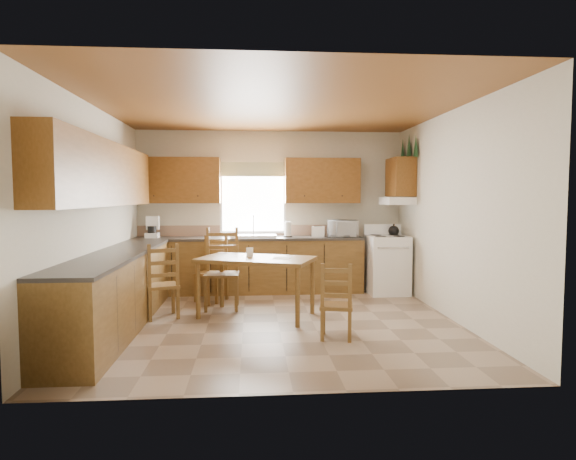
{
  "coord_description": "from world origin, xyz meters",
  "views": [
    {
      "loc": [
        -0.33,
        -6.0,
        1.59
      ],
      "look_at": [
        0.15,
        0.3,
        1.15
      ],
      "focal_mm": 30.0,
      "sensor_mm": 36.0,
      "label": 1
    }
  ],
  "objects": [
    {
      "name": "backsplash",
      "position": [
        -0.38,
        2.24,
        1.01
      ],
      "size": [
        3.75,
        0.01,
        0.18
      ],
      "primitive_type": "cube",
      "color": "#8C6B54",
      "rests_on": "counter_back"
    },
    {
      "name": "pine_decal_c",
      "position": [
        2.21,
        1.97,
        2.38
      ],
      "size": [
        0.22,
        0.22,
        0.36
      ],
      "primitive_type": "cone",
      "color": "#1B4122",
      "rests_on": "wall_right"
    },
    {
      "name": "window_pane",
      "position": [
        -0.3,
        2.21,
        1.55
      ],
      "size": [
        1.05,
        0.01,
        1.1
      ],
      "primitive_type": "cube",
      "color": "white",
      "rests_on": "wall_back"
    },
    {
      "name": "upper_cab_stove",
      "position": [
        2.08,
        1.65,
        1.9
      ],
      "size": [
        0.33,
        0.62,
        0.62
      ],
      "primitive_type": "cube",
      "color": "brown",
      "rests_on": "wall_right"
    },
    {
      "name": "lower_cab_back",
      "position": [
        -0.38,
        1.95,
        0.44
      ],
      "size": [
        3.75,
        0.6,
        0.88
      ],
      "primitive_type": "cube",
      "color": "brown",
      "rests_on": "floor"
    },
    {
      "name": "window_valance",
      "position": [
        -0.3,
        2.19,
        2.05
      ],
      "size": [
        1.19,
        0.01,
        0.24
      ],
      "primitive_type": "cube",
      "color": "#556B3B",
      "rests_on": "wall_back"
    },
    {
      "name": "wall_front",
      "position": [
        0.0,
        -2.25,
        1.35
      ],
      "size": [
        4.5,
        4.5,
        0.0
      ],
      "primitive_type": "plane",
      "color": "beige",
      "rests_on": "floor"
    },
    {
      "name": "chair_near_right",
      "position": [
        0.61,
        -0.74,
        0.43
      ],
      "size": [
        0.42,
        0.41,
        0.85
      ],
      "primitive_type": "cube",
      "rotation": [
        0.0,
        0.0,
        2.94
      ],
      "color": "brown",
      "rests_on": "floor"
    },
    {
      "name": "wall_back",
      "position": [
        0.0,
        2.25,
        1.35
      ],
      "size": [
        4.5,
        4.5,
        0.0
      ],
      "primitive_type": "plane",
      "color": "beige",
      "rests_on": "floor"
    },
    {
      "name": "wall_left",
      "position": [
        -2.25,
        0.0,
        1.35
      ],
      "size": [
        4.5,
        4.5,
        0.0
      ],
      "primitive_type": "plane",
      "color": "beige",
      "rests_on": "floor"
    },
    {
      "name": "table_paper",
      "position": [
        0.06,
        0.24,
        0.79
      ],
      "size": [
        0.26,
        0.32,
        0.0
      ],
      "primitive_type": "cube",
      "rotation": [
        0.0,
        0.0,
        -0.2
      ],
      "color": "white",
      "rests_on": "dining_table"
    },
    {
      "name": "coffeemaker",
      "position": [
        -1.94,
        1.95,
        1.07
      ],
      "size": [
        0.25,
        0.27,
        0.3
      ],
      "primitive_type": "cube",
      "rotation": [
        0.0,
        0.0,
        -0.39
      ],
      "color": "white",
      "rests_on": "counter_back"
    },
    {
      "name": "floor",
      "position": [
        0.0,
        0.0,
        0.0
      ],
      "size": [
        4.5,
        4.5,
        0.0
      ],
      "primitive_type": "plane",
      "color": "#88735C",
      "rests_on": "ground"
    },
    {
      "name": "upper_cab_left",
      "position": [
        -2.08,
        -0.15,
        1.85
      ],
      "size": [
        0.33,
        3.6,
        0.75
      ],
      "primitive_type": "cube",
      "color": "brown",
      "rests_on": "wall_left"
    },
    {
      "name": "window_frame",
      "position": [
        -0.3,
        2.22,
        1.55
      ],
      "size": [
        1.13,
        0.02,
        1.18
      ],
      "primitive_type": "cube",
      "color": "white",
      "rests_on": "wall_back"
    },
    {
      "name": "lower_cab_left",
      "position": [
        -1.95,
        -0.15,
        0.44
      ],
      "size": [
        0.6,
        3.6,
        0.88
      ],
      "primitive_type": "cube",
      "color": "brown",
      "rests_on": "floor"
    },
    {
      "name": "dining_table",
      "position": [
        -0.27,
        0.32,
        0.39
      ],
      "size": [
        1.67,
        1.32,
        0.79
      ],
      "primitive_type": "cube",
      "rotation": [
        0.0,
        0.0,
        -0.38
      ],
      "color": "brown",
      "rests_on": "floor"
    },
    {
      "name": "counter_back",
      "position": [
        -0.38,
        1.95,
        0.9
      ],
      "size": [
        3.75,
        0.63,
        0.04
      ],
      "primitive_type": "cube",
      "color": "#332E2B",
      "rests_on": "lower_cab_back"
    },
    {
      "name": "microwave",
      "position": [
        1.19,
        1.94,
        1.06
      ],
      "size": [
        0.49,
        0.37,
        0.28
      ],
      "primitive_type": "imported",
      "rotation": [
        0.0,
        0.0,
        -0.08
      ],
      "color": "white",
      "rests_on": "counter_back"
    },
    {
      "name": "counter_left",
      "position": [
        -1.95,
        -0.15,
        0.9
      ],
      "size": [
        0.63,
        3.6,
        0.04
      ],
      "primitive_type": "cube",
      "color": "#332E2B",
      "rests_on": "lower_cab_left"
    },
    {
      "name": "chair_near_left",
      "position": [
        -1.51,
        0.35,
        0.49
      ],
      "size": [
        0.52,
        0.51,
        0.98
      ],
      "primitive_type": "cube",
      "rotation": [
        0.0,
        0.0,
        3.48
      ],
      "color": "brown",
      "rests_on": "floor"
    },
    {
      "name": "range_hood",
      "position": [
        2.03,
        1.65,
        1.52
      ],
      "size": [
        0.44,
        0.62,
        0.12
      ],
      "primitive_type": "cube",
      "color": "white",
      "rests_on": "wall_right"
    },
    {
      "name": "table_card",
      "position": [
        -0.36,
        0.41,
        0.85
      ],
      "size": [
        0.09,
        0.03,
        0.12
      ],
      "primitive_type": "cube",
      "rotation": [
        0.0,
        0.0,
        0.08
      ],
      "color": "white",
      "rests_on": "dining_table"
    },
    {
      "name": "paper_towel",
      "position": [
        0.27,
        1.9,
        1.05
      ],
      "size": [
        0.14,
        0.14,
        0.25
      ],
      "primitive_type": "cylinder",
      "rotation": [
        0.0,
        0.0,
        0.41
      ],
      "color": "white",
      "rests_on": "counter_back"
    },
    {
      "name": "chair_far_left",
      "position": [
        -0.94,
        1.32,
        0.49
      ],
      "size": [
        0.53,
        0.52,
        0.98
      ],
      "primitive_type": "cube",
      "rotation": [
        0.0,
        0.0,
        -0.42
      ],
      "color": "brown",
      "rests_on": "floor"
    },
    {
      "name": "wall_right",
      "position": [
        2.25,
        0.0,
        1.35
      ],
      "size": [
        4.5,
        4.5,
        0.0
      ],
      "primitive_type": "plane",
      "color": "beige",
      "rests_on": "floor"
    },
    {
      "name": "sink_basin",
      "position": [
        -0.3,
        1.95,
        0.94
      ],
      "size": [
        0.75,
        0.45,
        0.04
      ],
      "primitive_type": "cube",
      "color": "silver",
      "rests_on": "counter_back"
    },
    {
      "name": "upper_cab_back_left",
      "position": [
        -1.55,
        2.08,
        1.85
      ],
      "size": [
        1.41,
        0.33,
        0.75
      ],
      "primitive_type": "cube",
      "color": "brown",
      "rests_on": "wall_back"
    },
    {
      "name": "toaster",
      "position": [
        0.78,
        1.94,
        1.01
      ],
      "size": [
        0.23,
        0.17,
        0.17
      ],
      "primitive_type": "cube",
      "rotation": [
        0.0,
        0.0,
        -0.19
      ],
      "color": "white",
      "rests_on": "counter_back"
    },
    {
      "name": "chair_far_right",
      "position": [
        -0.75,
        0.78,
        0.57
      ],
      "size": [
        0.48,
        0.46,
        1.13
      ],
      "primitive_type": "cube",
      "rotation": [
        0.0,
        0.0,
        -0.01
      ],
      "color": "brown",
      "rests_on": "floor"
    },
    {
      "name": "stove",
      "position": [
        1.88,
        1.67,
        0.47
      ],
      "size": [
        0.63,
        0.65,
        0.93
      ],
      "primitive_type": "cube",
      "rotation": [
        0.0,
        0.0,
        0.01
      ],
      "color": "white",
      "rests_on": "floor"
    },
    {
      "name": "pine_decal_b",
      "position": [
        2.21,
        1.65,
        2.42
      ],
      "size": [
        0.22,
        0.22,
        0.36
      ],
      "primitive_type": "cone",
      "color": "#1B4122",
      "rests_on": "wall_right"
    },
    {
      "name": "pine_decal_a",
      "position": [
        2.21,
        1.33,
        2.38
      ],
      "size": [
        0.22,
        0.22,
        0.36
      ],
      "primitive_type": "cone",
      "color": "#1B4122",
      "rests_on": "wall_right"
    },
    {
      "name": "upper_cab_back_right",
      "position": [
        0.86,
        2.08,
        1.85
      ],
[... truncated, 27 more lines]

